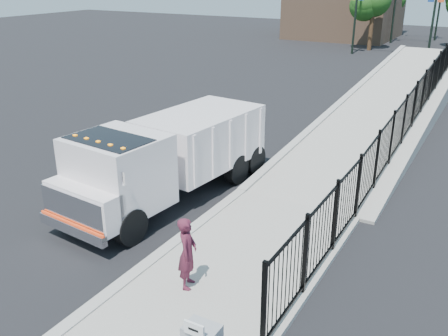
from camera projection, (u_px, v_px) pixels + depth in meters
The scene contains 10 objects.
ground at pixel (167, 253), 12.27m from camera, with size 120.00×120.00×0.00m, color black.
sidewalk at pixel (187, 323), 9.75m from camera, with size 3.55×12.00×0.12m, color #9E998E.
curb at pixel (112, 293), 10.63m from camera, with size 0.30×12.00×0.16m, color #ADAAA3.
ramp at pixel (395, 113), 24.24m from camera, with size 3.95×24.00×1.70m, color #9E998E.
iron_fence at pixel (412, 119), 20.02m from camera, with size 0.10×28.00×1.80m, color black.
truck at pixel (166, 155), 14.65m from camera, with size 3.10×7.60×2.53m.
worker at pixel (187, 253), 10.51m from camera, with size 0.59×0.39×1.62m, color #541A2D.
arrow_sign at pixel (194, 329), 7.46m from camera, with size 0.35×0.04×0.22m, color white.
light_pole_1 at pixel (432, 0), 37.45m from camera, with size 3.78×0.22×8.00m.
tree_0 at pixel (374, 2), 41.94m from camera, with size 2.89×2.89×5.44m.
Camera 1 is at (6.47, -8.56, 6.48)m, focal length 40.00 mm.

